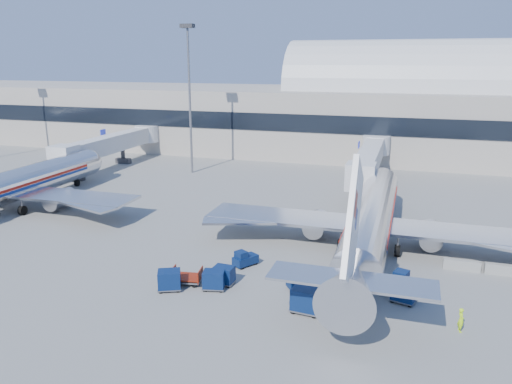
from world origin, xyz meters
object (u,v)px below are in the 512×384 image
(tug_left, at_px, (245,259))
(cart_train_b, at_px, (214,280))
(mast_west, at_px, (189,78))
(tug_lead, at_px, (301,281))
(jetbridge_mid, at_px, (115,143))
(ramp_worker, at_px, (461,320))
(tug_right, at_px, (406,283))
(airliner_mid, at_px, (8,187))
(barrier_mid, at_px, (504,270))
(cart_train_a, at_px, (224,275))
(cart_train_c, at_px, (169,280))
(cart_solo_far, at_px, (404,292))
(barrier_near, at_px, (462,265))
(jetbridge_near, at_px, (370,157))
(cart_solo_near, at_px, (306,299))
(cart_open_red, at_px, (187,278))
(airliner_main, at_px, (371,220))

(tug_left, bearing_deg, cart_train_b, -156.82)
(mast_west, bearing_deg, tug_lead, -54.34)
(jetbridge_mid, distance_m, ramp_worker, 65.00)
(tug_right, relative_size, cart_train_b, 1.44)
(airliner_mid, distance_m, tug_left, 32.82)
(jetbridge_mid, bearing_deg, barrier_mid, -27.35)
(cart_train_a, bearing_deg, airliner_mid, 163.92)
(cart_train_c, bearing_deg, cart_solo_far, -13.76)
(mast_west, relative_size, tug_lead, 9.05)
(barrier_near, distance_m, cart_train_a, 20.43)
(barrier_mid, relative_size, tug_lead, 1.20)
(tug_right, distance_m, cart_solo_far, 1.74)
(airliner_mid, bearing_deg, tug_left, -12.76)
(barrier_near, distance_m, cart_solo_far, 8.88)
(tug_left, relative_size, cart_train_b, 1.24)
(tug_right, height_order, cart_train_c, tug_right)
(tug_lead, height_order, ramp_worker, ramp_worker)
(airliner_mid, distance_m, tug_right, 46.35)
(jetbridge_near, relative_size, cart_solo_near, 12.18)
(airliner_mid, xyz_separation_m, cart_train_b, (31.12, -12.32, -2.11))
(jetbridge_near, distance_m, mast_west, 29.67)
(jetbridge_mid, xyz_separation_m, tug_right, (47.94, -34.66, -3.16))
(barrier_near, height_order, cart_open_red, barrier_near)
(jetbridge_near, xyz_separation_m, ramp_worker, (9.50, -39.54, -3.09))
(mast_west, relative_size, cart_train_c, 10.13)
(airliner_mid, xyz_separation_m, ramp_worker, (49.10, -13.24, -2.09))
(tug_lead, xyz_separation_m, tug_left, (-5.64, 2.91, -0.02))
(jetbridge_near, distance_m, cart_open_red, 40.00)
(mast_west, relative_size, tug_left, 9.25)
(airliner_main, xyz_separation_m, cart_solo_far, (3.39, -10.09, -2.10))
(cart_train_a, bearing_deg, cart_open_red, -160.68)
(barrier_mid, relative_size, cart_solo_far, 1.47)
(jetbridge_mid, relative_size, tug_right, 9.67)
(tug_right, distance_m, cart_solo_near, 8.64)
(jetbridge_mid, bearing_deg, airliner_main, -30.64)
(mast_west, xyz_separation_m, cart_open_red, (16.67, -37.51, -14.34))
(barrier_mid, xyz_separation_m, cart_solo_far, (-7.91, -7.58, 0.37))
(tug_lead, bearing_deg, cart_train_a, 155.39)
(cart_solo_near, xyz_separation_m, ramp_worker, (10.31, 0.50, -0.15))
(jetbridge_near, bearing_deg, barrier_near, -70.15)
(cart_solo_near, relative_size, cart_open_red, 0.87)
(mast_west, relative_size, cart_train_a, 12.86)
(airliner_mid, height_order, cart_solo_near, airliner_mid)
(jetbridge_mid, distance_m, cart_open_red, 49.46)
(mast_west, height_order, cart_solo_near, mast_west)
(jetbridge_near, height_order, tug_lead, jetbridge_near)
(jetbridge_mid, xyz_separation_m, ramp_worker, (51.50, -39.54, -3.09))
(airliner_main, bearing_deg, tug_right, -67.02)
(ramp_worker, bearing_deg, barrier_mid, -36.58)
(tug_lead, xyz_separation_m, cart_open_red, (-8.90, -1.88, -0.22))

